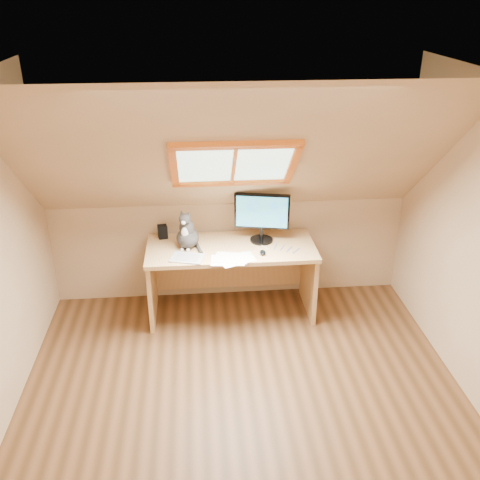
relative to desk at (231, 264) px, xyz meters
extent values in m
plane|color=brown|center=(0.00, -1.45, -0.50)|extent=(3.50, 3.50, 0.00)
cube|color=tan|center=(0.00, 0.30, 0.00)|extent=(3.50, 0.02, 1.00)
cube|color=silver|center=(0.00, -2.22, 1.90)|extent=(3.50, 1.95, 0.02)
cube|color=tan|center=(0.00, -0.47, 1.20)|extent=(3.50, 1.56, 1.41)
cube|color=#B2E0CC|center=(0.00, -0.40, 1.13)|extent=(0.90, 0.53, 0.48)
cube|color=orange|center=(0.00, -0.40, 1.13)|extent=(1.02, 0.64, 0.59)
cube|color=tan|center=(0.00, -0.07, 0.20)|extent=(1.58, 0.69, 0.04)
cube|color=tan|center=(-0.76, -0.07, -0.16)|extent=(0.04, 0.62, 0.68)
cube|color=tan|center=(0.76, -0.07, -0.16)|extent=(0.04, 0.62, 0.68)
cube|color=tan|center=(0.00, 0.25, -0.16)|extent=(1.48, 0.03, 0.48)
cylinder|color=black|center=(0.30, 0.02, 0.23)|extent=(0.22, 0.22, 0.02)
cylinder|color=black|center=(0.30, 0.02, 0.30)|extent=(0.04, 0.04, 0.12)
cube|color=black|center=(0.30, 0.02, 0.53)|extent=(0.51, 0.15, 0.34)
cube|color=#1945B9|center=(0.29, 0.00, 0.53)|extent=(0.47, 0.11, 0.30)
ellipsoid|color=#393533|center=(-0.40, -0.03, 0.31)|extent=(0.27, 0.30, 0.18)
ellipsoid|color=#393533|center=(-0.40, -0.05, 0.41)|extent=(0.17, 0.17, 0.19)
ellipsoid|color=silver|center=(-0.42, -0.11, 0.39)|extent=(0.07, 0.06, 0.11)
ellipsoid|color=#393533|center=(-0.42, -0.09, 0.52)|extent=(0.13, 0.12, 0.10)
sphere|color=silver|center=(-0.43, -0.13, 0.51)|extent=(0.04, 0.04, 0.04)
cone|color=#393533|center=(-0.44, -0.06, 0.57)|extent=(0.06, 0.06, 0.06)
cone|color=#393533|center=(-0.38, -0.08, 0.57)|extent=(0.06, 0.06, 0.06)
cube|color=black|center=(-0.64, 0.18, 0.28)|extent=(0.10, 0.10, 0.13)
cube|color=#B2B2B7|center=(-0.41, -0.28, 0.23)|extent=(0.33, 0.28, 0.01)
ellipsoid|color=black|center=(0.28, -0.25, 0.24)|extent=(0.06, 0.10, 0.03)
cube|color=white|center=(-0.05, -0.33, 0.22)|extent=(0.33, 0.27, 0.00)
cube|color=white|center=(-0.05, -0.33, 0.22)|extent=(0.32, 0.24, 0.00)
cube|color=white|center=(-0.05, -0.33, 0.23)|extent=(0.35, 0.30, 0.00)
cube|color=white|center=(-0.05, -0.33, 0.23)|extent=(0.34, 0.28, 0.00)
camera|label=1|loc=(-0.31, -4.54, 2.42)|focal=40.00mm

